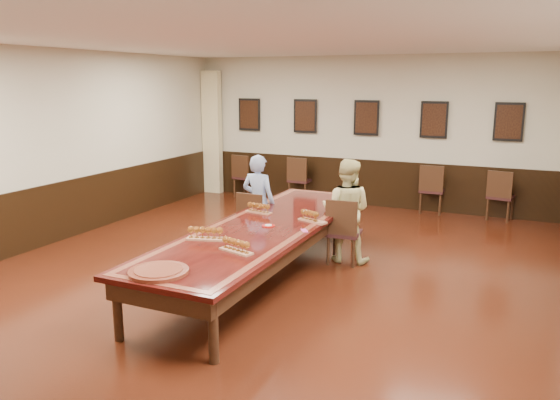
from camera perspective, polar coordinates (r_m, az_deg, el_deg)
The scene contains 23 objects.
floor at distance 7.66m, azimuth -1.56°, elevation -8.14°, with size 8.00×10.00×0.02m, color black.
ceiling at distance 7.19m, azimuth -1.72°, elevation 16.65°, with size 8.00×10.00×0.02m, color white.
wall_back at distance 11.93m, azimuth 9.06°, elevation 7.06°, with size 8.00×0.02×3.20m, color beige.
wall_left at distance 9.70m, azimuth -23.54°, elevation 4.99°, with size 0.02×10.00×3.20m, color beige.
chair_man at distance 8.73m, azimuth -2.56°, elevation -2.18°, with size 0.45×0.49×0.96m, color black, non-canonical shape.
chair_woman at distance 8.16m, azimuth 6.72°, elevation -3.19°, with size 0.47×0.51×0.99m, color black, non-canonical shape.
spare_chair_a at distance 12.79m, azimuth -3.61°, elevation 2.57°, with size 0.47×0.51×1.00m, color black, non-canonical shape.
spare_chair_b at distance 12.36m, azimuth 2.12°, elevation 2.24°, with size 0.47×0.51×1.00m, color black, non-canonical shape.
spare_chair_c at distance 11.61m, azimuth 15.62°, elevation 1.15°, with size 0.47×0.52×1.01m, color black, non-canonical shape.
spare_chair_d at distance 11.46m, azimuth 22.09°, elevation 0.49°, with size 0.46×0.50×0.99m, color black, non-canonical shape.
person_man at distance 8.75m, azimuth -2.26°, elevation -0.21°, with size 0.56×0.37×1.53m, color #466BB1.
person_woman at distance 8.19m, azimuth 6.94°, elevation -1.11°, with size 0.77×0.60×1.55m, color #DACF88.
pink_phone at distance 7.14m, azimuth 2.55°, elevation -3.21°, with size 0.07×0.14×0.01m, color #FA53B1.
curtain at distance 13.27m, azimuth -7.10°, elevation 6.99°, with size 0.45×0.18×2.90m, color beige.
wainscoting at distance 7.50m, azimuth -1.58°, elevation -4.48°, with size 8.00×10.00×1.00m.
conference_table at distance 7.47m, azimuth -1.59°, elevation -3.67°, with size 1.40×5.00×0.76m.
posters at distance 11.84m, azimuth 9.02°, elevation 8.48°, with size 6.14×0.04×0.74m.
flight_a at distance 8.08m, azimuth -2.24°, elevation -0.89°, with size 0.42×0.19×0.15m.
flight_b at distance 7.58m, azimuth 3.31°, elevation -1.76°, with size 0.45×0.26×0.16m.
flight_c at distance 6.77m, azimuth -7.81°, elevation -3.53°, with size 0.48×0.27×0.17m.
flight_d at distance 6.26m, azimuth -4.62°, elevation -4.83°, with size 0.46×0.25×0.16m.
red_plate_grp at distance 7.35m, azimuth -1.23°, elevation -2.72°, with size 0.18×0.18×0.02m.
carved_platter at distance 5.73m, azimuth -12.57°, elevation -7.31°, with size 0.78×0.78×0.05m.
Camera 1 is at (3.15, -6.44, 2.67)m, focal length 35.00 mm.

